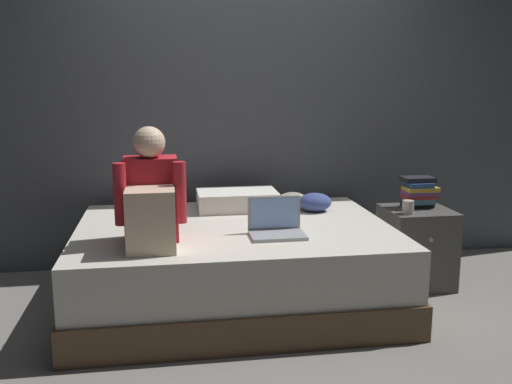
{
  "coord_description": "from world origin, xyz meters",
  "views": [
    {
      "loc": [
        -0.62,
        -3.19,
        1.43
      ],
      "look_at": [
        -0.09,
        0.1,
        0.77
      ],
      "focal_mm": 40.1,
      "sensor_mm": 36.0,
      "label": 1
    }
  ],
  "objects_px": {
    "bed": "(234,265)",
    "laptop": "(276,226)",
    "person_sitting": "(151,200)",
    "clothes_pile": "(305,201)",
    "book_stack": "(419,192)",
    "pillow": "(237,200)",
    "mug": "(408,207)",
    "nightstand": "(416,247)"
  },
  "relations": [
    {
      "from": "bed",
      "to": "person_sitting",
      "type": "xyz_separation_m",
      "value": [
        -0.5,
        -0.34,
        0.51
      ]
    },
    {
      "from": "clothes_pile",
      "to": "nightstand",
      "type": "bearing_deg",
      "value": -15.5
    },
    {
      "from": "pillow",
      "to": "bed",
      "type": "bearing_deg",
      "value": -99.88
    },
    {
      "from": "person_sitting",
      "to": "clothes_pile",
      "type": "relative_size",
      "value": 1.79
    },
    {
      "from": "laptop",
      "to": "book_stack",
      "type": "xyz_separation_m",
      "value": [
        1.11,
        0.46,
        0.08
      ]
    },
    {
      "from": "person_sitting",
      "to": "clothes_pile",
      "type": "distance_m",
      "value": 1.27
    },
    {
      "from": "bed",
      "to": "pillow",
      "type": "bearing_deg",
      "value": 80.12
    },
    {
      "from": "pillow",
      "to": "nightstand",
      "type": "bearing_deg",
      "value": -14.63
    },
    {
      "from": "pillow",
      "to": "clothes_pile",
      "type": "relative_size",
      "value": 1.53
    },
    {
      "from": "laptop",
      "to": "mug",
      "type": "bearing_deg",
      "value": 16.54
    },
    {
      "from": "person_sitting",
      "to": "clothes_pile",
      "type": "height_order",
      "value": "person_sitting"
    },
    {
      "from": "mug",
      "to": "clothes_pile",
      "type": "distance_m",
      "value": 0.71
    },
    {
      "from": "nightstand",
      "to": "book_stack",
      "type": "bearing_deg",
      "value": 65.68
    },
    {
      "from": "bed",
      "to": "laptop",
      "type": "bearing_deg",
      "value": -50.99
    },
    {
      "from": "pillow",
      "to": "book_stack",
      "type": "xyz_separation_m",
      "value": [
        1.25,
        -0.26,
        0.07
      ]
    },
    {
      "from": "nightstand",
      "to": "laptop",
      "type": "xyz_separation_m",
      "value": [
        -1.08,
        -0.4,
        0.3
      ]
    },
    {
      "from": "laptop",
      "to": "mug",
      "type": "relative_size",
      "value": 3.56
    },
    {
      "from": "nightstand",
      "to": "person_sitting",
      "type": "distance_m",
      "value": 1.93
    },
    {
      "from": "nightstand",
      "to": "clothes_pile",
      "type": "relative_size",
      "value": 1.49
    },
    {
      "from": "book_stack",
      "to": "clothes_pile",
      "type": "bearing_deg",
      "value": 168.76
    },
    {
      "from": "mug",
      "to": "book_stack",
      "type": "bearing_deg",
      "value": 48.44
    },
    {
      "from": "nightstand",
      "to": "laptop",
      "type": "relative_size",
      "value": 1.71
    },
    {
      "from": "laptop",
      "to": "nightstand",
      "type": "bearing_deg",
      "value": 20.41
    },
    {
      "from": "mug",
      "to": "clothes_pile",
      "type": "height_order",
      "value": "clothes_pile"
    },
    {
      "from": "person_sitting",
      "to": "mug",
      "type": "xyz_separation_m",
      "value": [
        1.67,
        0.35,
        -0.18
      ]
    },
    {
      "from": "bed",
      "to": "nightstand",
      "type": "relative_size",
      "value": 3.66
    },
    {
      "from": "nightstand",
      "to": "book_stack",
      "type": "xyz_separation_m",
      "value": [
        0.02,
        0.05,
        0.38
      ]
    },
    {
      "from": "nightstand",
      "to": "mug",
      "type": "bearing_deg",
      "value": -137.31
    },
    {
      "from": "person_sitting",
      "to": "nightstand",
      "type": "bearing_deg",
      "value": 14.72
    },
    {
      "from": "pillow",
      "to": "book_stack",
      "type": "relative_size",
      "value": 2.37
    },
    {
      "from": "book_stack",
      "to": "laptop",
      "type": "bearing_deg",
      "value": -157.55
    },
    {
      "from": "bed",
      "to": "laptop",
      "type": "distance_m",
      "value": 0.47
    },
    {
      "from": "book_stack",
      "to": "clothes_pile",
      "type": "distance_m",
      "value": 0.8
    },
    {
      "from": "bed",
      "to": "laptop",
      "type": "xyz_separation_m",
      "value": [
        0.22,
        -0.27,
        0.32
      ]
    },
    {
      "from": "pillow",
      "to": "clothes_pile",
      "type": "distance_m",
      "value": 0.48
    },
    {
      "from": "bed",
      "to": "book_stack",
      "type": "xyz_separation_m",
      "value": [
        1.32,
        0.19,
        0.4
      ]
    },
    {
      "from": "pillow",
      "to": "person_sitting",
      "type": "bearing_deg",
      "value": -126.31
    },
    {
      "from": "bed",
      "to": "book_stack",
      "type": "relative_size",
      "value": 8.46
    },
    {
      "from": "person_sitting",
      "to": "mug",
      "type": "height_order",
      "value": "person_sitting"
    },
    {
      "from": "laptop",
      "to": "clothes_pile",
      "type": "bearing_deg",
      "value": 62.04
    },
    {
      "from": "laptop",
      "to": "book_stack",
      "type": "bearing_deg",
      "value": 22.45
    },
    {
      "from": "bed",
      "to": "pillow",
      "type": "height_order",
      "value": "pillow"
    }
  ]
}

